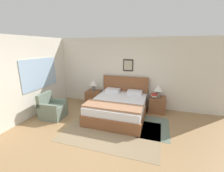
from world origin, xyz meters
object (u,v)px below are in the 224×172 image
object	(u,v)px
bed	(118,107)
nightstand_near_window	(94,97)
table_lamp_near_window	(93,83)
armchair	(52,109)
table_lamp_by_door	(158,89)
nightstand_by_door	(157,105)

from	to	relation	value
bed	nightstand_near_window	world-z (taller)	bed
bed	table_lamp_near_window	world-z (taller)	bed
nightstand_near_window	table_lamp_near_window	bearing A→B (deg)	-65.43
bed	armchair	world-z (taller)	bed
bed	armchair	xyz separation A→B (m)	(-2.05, -0.75, -0.04)
nightstand_near_window	bed	bearing A→B (deg)	-31.09
table_lamp_near_window	table_lamp_by_door	xyz separation A→B (m)	(2.46, 0.00, 0.00)
table_lamp_by_door	nightstand_by_door	bearing A→B (deg)	73.83
table_lamp_by_door	nightstand_near_window	bearing A→B (deg)	179.66
nightstand_near_window	table_lamp_near_window	size ratio (longest dim) A/B	1.22
nightstand_near_window	table_lamp_by_door	distance (m)	2.54
nightstand_near_window	nightstand_by_door	bearing A→B (deg)	0.00
bed	table_lamp_near_window	distance (m)	1.53
bed	table_lamp_near_window	bearing A→B (deg)	149.28
nightstand_by_door	nightstand_near_window	bearing A→B (deg)	180.00
nightstand_near_window	table_lamp_by_door	bearing A→B (deg)	-0.34
bed	nightstand_by_door	xyz separation A→B (m)	(1.24, 0.75, -0.05)
bed	table_lamp_by_door	distance (m)	1.53
armchair	nightstand_near_window	size ratio (longest dim) A/B	1.47
nightstand_by_door	table_lamp_near_window	size ratio (longest dim) A/B	1.22
armchair	table_lamp_by_door	bearing A→B (deg)	110.96
armchair	nightstand_near_window	bearing A→B (deg)	148.17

